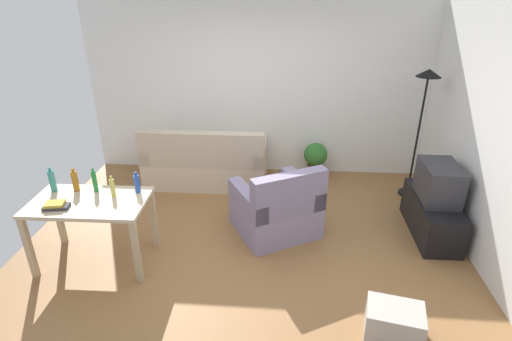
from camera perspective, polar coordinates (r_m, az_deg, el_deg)
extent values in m
cube|color=olive|center=(4.88, -1.64, -10.59)|extent=(5.20, 4.40, 0.02)
cube|color=white|center=(6.33, 0.26, 11.59)|extent=(5.20, 0.10, 2.70)
cube|color=silver|center=(4.73, 31.30, 3.00)|extent=(0.10, 4.40, 2.70)
cube|color=beige|center=(6.29, -6.88, 0.19)|extent=(1.80, 0.84, 0.40)
cube|color=#C0AD91|center=(5.80, -7.73, 2.88)|extent=(1.80, 0.16, 0.52)
cube|color=#C8B597|center=(6.06, 0.60, 2.60)|extent=(0.16, 0.84, 0.22)
cube|color=#C8B597|center=(6.37, -14.29, 2.95)|extent=(0.16, 0.84, 0.22)
cube|color=black|center=(5.41, 23.42, -5.86)|extent=(0.44, 1.10, 0.48)
cube|color=#2D2D33|center=(5.21, 24.28, -1.51)|extent=(0.40, 0.60, 0.44)
cube|color=black|center=(5.28, 26.37, -1.56)|extent=(0.01, 0.52, 0.36)
cylinder|color=black|center=(6.35, 20.44, -2.95)|extent=(0.26, 0.26, 0.03)
cylinder|color=black|center=(6.02, 21.67, 4.25)|extent=(0.03, 0.03, 1.68)
cone|color=black|center=(5.79, 23.09, 12.48)|extent=(0.32, 0.32, 0.10)
cube|color=#C6B28E|center=(4.60, -22.41, -4.13)|extent=(1.21, 0.72, 0.04)
cube|color=tan|center=(4.83, -29.25, -9.47)|extent=(0.06, 0.06, 0.72)
cube|color=tan|center=(4.35, -16.42, -10.88)|extent=(0.06, 0.06, 0.72)
cube|color=tan|center=(5.27, -25.93, -5.76)|extent=(0.06, 0.06, 0.72)
cube|color=tan|center=(4.83, -14.14, -6.60)|extent=(0.06, 0.06, 0.72)
cylinder|color=brown|center=(6.46, 8.19, -0.06)|extent=(0.24, 0.24, 0.22)
sphere|color=#2D6B28|center=(6.35, 8.35, 2.22)|extent=(0.36, 0.36, 0.36)
cube|color=gray|center=(5.06, 2.67, -6.35)|extent=(1.19, 1.17, 0.40)
cube|color=slate|center=(4.57, 4.70, -3.47)|extent=(0.87, 0.57, 0.52)
cube|color=gray|center=(5.06, 6.50, -2.42)|extent=(0.54, 0.81, 0.22)
cube|color=gray|center=(4.76, -1.24, -4.14)|extent=(0.54, 0.81, 0.22)
cube|color=#A8A399|center=(3.96, 18.78, -19.50)|extent=(0.54, 0.43, 0.30)
cylinder|color=teal|center=(4.90, -26.65, -1.34)|extent=(0.07, 0.07, 0.24)
cylinder|color=teal|center=(4.84, -26.97, 0.13)|extent=(0.03, 0.03, 0.04)
cylinder|color=#9E6019|center=(4.80, -24.02, -1.39)|extent=(0.07, 0.07, 0.22)
cylinder|color=#9E6019|center=(4.75, -24.30, 0.03)|extent=(0.03, 0.03, 0.04)
cylinder|color=#1E722D|center=(4.69, -21.67, -1.47)|extent=(0.05, 0.05, 0.24)
cylinder|color=#1E722D|center=(4.64, -21.94, 0.07)|extent=(0.02, 0.02, 0.04)
cylinder|color=#BCB24C|center=(4.54, -19.46, -2.30)|extent=(0.05, 0.05, 0.20)
cylinder|color=#BCB24C|center=(4.49, -19.68, -0.96)|extent=(0.02, 0.02, 0.04)
cylinder|color=#2347A3|center=(4.54, -16.34, -1.81)|extent=(0.06, 0.06, 0.20)
cylinder|color=#2347A3|center=(4.49, -16.52, -0.46)|extent=(0.03, 0.03, 0.04)
cube|color=#333338|center=(4.56, -26.20, -4.58)|extent=(0.26, 0.16, 0.04)
cube|color=#B7932D|center=(4.56, -26.38, -4.21)|extent=(0.20, 0.17, 0.03)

